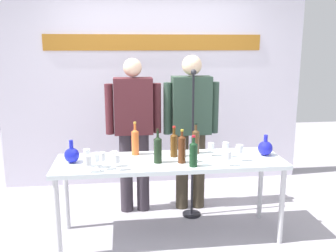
{
  "coord_description": "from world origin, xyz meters",
  "views": [
    {
      "loc": [
        -0.44,
        -3.35,
        1.85
      ],
      "look_at": [
        0.0,
        0.15,
        1.07
      ],
      "focal_mm": 39.89,
      "sensor_mm": 36.0,
      "label": 1
    }
  ],
  "objects": [
    {
      "name": "wine_glass_right_0",
      "position": [
        0.55,
        0.02,
        0.89
      ],
      "size": [
        0.06,
        0.06,
        0.15
      ],
      "color": "white",
      "rests_on": "display_table"
    },
    {
      "name": "wine_bottle_4",
      "position": [
        0.18,
        -0.22,
        0.9
      ],
      "size": [
        0.07,
        0.07,
        0.29
      ],
      "color": "black",
      "rests_on": "display_table"
    },
    {
      "name": "wine_bottle_5",
      "position": [
        0.05,
        0.1,
        0.91
      ],
      "size": [
        0.07,
        0.07,
        0.3
      ],
      "color": "#54310F",
      "rests_on": "display_table"
    },
    {
      "name": "wine_glass_left_1",
      "position": [
        -0.76,
        -0.1,
        0.89
      ],
      "size": [
        0.06,
        0.06,
        0.16
      ],
      "color": "white",
      "rests_on": "display_table"
    },
    {
      "name": "wine_glass_left_4",
      "position": [
        -0.5,
        -0.25,
        0.88
      ],
      "size": [
        0.06,
        0.06,
        0.14
      ],
      "color": "white",
      "rests_on": "display_table"
    },
    {
      "name": "wine_glass_left_0",
      "position": [
        -0.52,
        -0.14,
        0.88
      ],
      "size": [
        0.07,
        0.07,
        0.14
      ],
      "color": "white",
      "rests_on": "display_table"
    },
    {
      "name": "wine_bottle_0",
      "position": [
        0.28,
        0.18,
        0.91
      ],
      "size": [
        0.07,
        0.07,
        0.31
      ],
      "color": "#4C331B",
      "rests_on": "display_table"
    },
    {
      "name": "ground_plane",
      "position": [
        0.0,
        0.0,
        0.0
      ],
      "size": [
        10.0,
        10.0,
        0.0
      ],
      "primitive_type": "plane",
      "color": "#A29CA4"
    },
    {
      "name": "wine_glass_left_3",
      "position": [
        -0.61,
        -0.21,
        0.89
      ],
      "size": [
        0.06,
        0.06,
        0.16
      ],
      "color": "white",
      "rests_on": "display_table"
    },
    {
      "name": "wine_glass_right_1",
      "position": [
        0.64,
        -0.12,
        0.89
      ],
      "size": [
        0.07,
        0.07,
        0.16
      ],
      "color": "white",
      "rests_on": "display_table"
    },
    {
      "name": "wine_bottle_2",
      "position": [
        -0.32,
        0.21,
        0.92
      ],
      "size": [
        0.07,
        0.07,
        0.33
      ],
      "color": "#D8622A",
      "rests_on": "display_table"
    },
    {
      "name": "display_table",
      "position": [
        0.0,
        0.0,
        0.71
      ],
      "size": [
        2.15,
        0.64,
        0.78
      ],
      "color": "white",
      "rests_on": "ground"
    },
    {
      "name": "wine_glass_left_2",
      "position": [
        -0.74,
        -0.27,
        0.88
      ],
      "size": [
        0.07,
        0.07,
        0.15
      ],
      "color": "white",
      "rests_on": "display_table"
    },
    {
      "name": "decanter_blue_right",
      "position": [
        0.95,
        0.03,
        0.85
      ],
      "size": [
        0.14,
        0.14,
        0.21
      ],
      "color": "#1C1FBA",
      "rests_on": "display_table"
    },
    {
      "name": "presenter_left",
      "position": [
        -0.32,
        0.63,
        0.98
      ],
      "size": [
        0.6,
        0.22,
        1.71
      ],
      "color": "#332B34",
      "rests_on": "ground"
    },
    {
      "name": "presenter_right",
      "position": [
        0.32,
        0.63,
        1.0
      ],
      "size": [
        0.61,
        0.22,
        1.74
      ],
      "color": "#393023",
      "rests_on": "ground"
    },
    {
      "name": "decanter_blue_left",
      "position": [
        -0.91,
        0.03,
        0.85
      ],
      "size": [
        0.14,
        0.14,
        0.21
      ],
      "color": "#171FBC",
      "rests_on": "display_table"
    },
    {
      "name": "wine_bottle_1",
      "position": [
        -0.12,
        -0.07,
        0.91
      ],
      "size": [
        0.07,
        0.07,
        0.32
      ],
      "color": "black",
      "rests_on": "display_table"
    },
    {
      "name": "wine_glass_right_3",
      "position": [
        0.49,
        -0.25,
        0.88
      ],
      "size": [
        0.06,
        0.06,
        0.14
      ],
      "color": "white",
      "rests_on": "display_table"
    },
    {
      "name": "wine_bottle_3",
      "position": [
        0.1,
        -0.1,
        0.92
      ],
      "size": [
        0.07,
        0.07,
        0.31
      ],
      "color": "#4F2510",
      "rests_on": "display_table"
    },
    {
      "name": "wine_glass_right_2",
      "position": [
        0.41,
        0.07,
        0.87
      ],
      "size": [
        0.06,
        0.06,
        0.13
      ],
      "color": "white",
      "rests_on": "display_table"
    },
    {
      "name": "wine_glass_left_5",
      "position": [
        -0.67,
        -0.15,
        0.87
      ],
      "size": [
        0.07,
        0.07,
        0.14
      ],
      "color": "white",
      "rests_on": "display_table"
    },
    {
      "name": "back_wall",
      "position": [
        0.0,
        1.55,
        1.5
      ],
      "size": [
        3.96,
        0.11,
        3.0
      ],
      "color": "silver",
      "rests_on": "ground"
    },
    {
      "name": "microphone_stand",
      "position": [
        0.3,
        0.41,
        0.54
      ],
      "size": [
        0.2,
        0.2,
        1.6
      ],
      "color": "black",
      "rests_on": "ground"
    }
  ]
}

